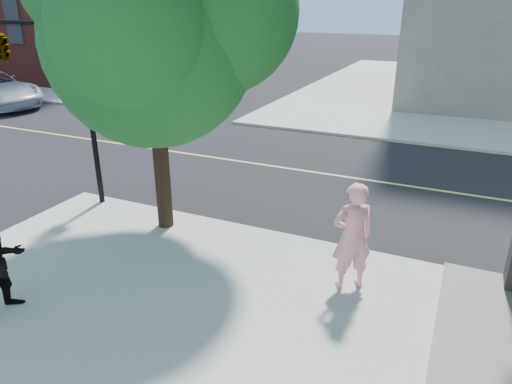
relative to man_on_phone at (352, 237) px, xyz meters
The scene contains 7 objects.
ground 7.08m from the man_on_phone, 167.45° to the left, with size 140.00×140.00×0.00m, color black.
road_ew 9.16m from the man_on_phone, 138.56° to the left, with size 140.00×9.00×0.01m, color black.
sidewalk_nw 37.68m from the man_on_phone, 142.33° to the left, with size 26.00×25.00×0.12m, color #ACACA4.
man_on_phone is the anchor object (origin of this frame).
pedestrian 6.00m from the man_on_phone, 148.74° to the right, with size 0.88×0.68×1.81m, color black.
street_tree 5.79m from the man_on_phone, behind, with size 5.44×4.94×7.22m.
signal_pole 9.67m from the man_on_phone, behind, with size 4.12×0.47×4.66m.
Camera 1 is at (8.35, -9.04, 5.07)m, focal length 33.11 mm.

